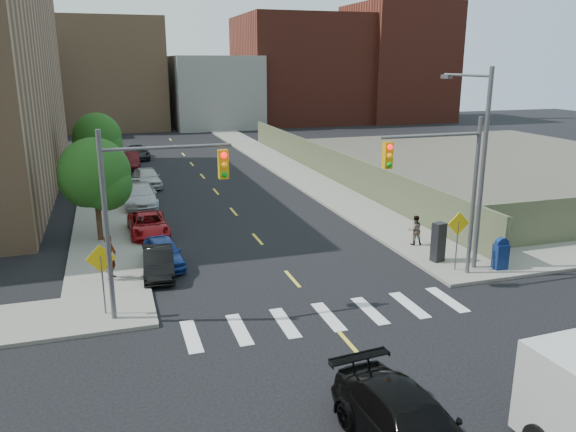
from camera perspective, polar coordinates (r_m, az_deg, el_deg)
ground at (r=18.04m, az=8.70°, el=-15.35°), size 160.00×160.00×0.00m
sidewalk_nw at (r=56.03m, az=-18.16°, el=5.28°), size 3.50×73.00×0.15m
sidewalk_ne at (r=57.98m, az=-2.61°, el=6.34°), size 3.50×73.00×0.15m
fence_north at (r=45.72m, az=4.09°, el=5.37°), size 0.12×44.00×2.50m
gravel_lot at (r=56.90m, az=20.84°, el=5.13°), size 36.00×42.00×0.06m
bg_bldg_midwest at (r=85.81m, az=-17.45°, el=13.59°), size 14.00×16.00×15.00m
bg_bldg_center at (r=85.25m, az=-7.64°, el=12.45°), size 12.00×16.00×10.00m
bg_bldg_east at (r=90.62m, az=1.09°, el=14.64°), size 18.00×18.00×16.00m
bg_bldg_fareast at (r=95.19m, az=10.98°, el=15.01°), size 14.00×16.00×18.00m
smokestack at (r=97.27m, az=13.31°, el=17.84°), size 1.80×1.80×28.00m
signal_nw at (r=20.36m, az=-13.93°, el=1.75°), size 4.59×0.30×7.00m
signal_ne at (r=24.21m, az=15.62°, el=3.76°), size 4.59×0.30×7.00m
streetlight_ne at (r=26.07m, az=18.76°, el=5.86°), size 0.25×3.70×9.00m
warn_sign_nw at (r=21.53m, az=-18.43°, el=-4.91°), size 1.06×0.06×2.83m
warn_sign_ne at (r=25.87m, az=16.88°, el=-1.39°), size 1.06×0.06×2.83m
warn_sign_midwest at (r=34.54m, az=-18.39°, el=2.60°), size 1.06×0.06×2.83m
tree_west_near at (r=30.38m, az=-19.02°, el=3.74°), size 3.66×3.64×5.52m
tree_west_far at (r=45.20m, az=-18.80°, el=7.34°), size 3.66×3.64×5.52m
parked_car_blue at (r=26.69m, az=-12.57°, el=-3.62°), size 1.84×3.90×1.29m
parked_car_black at (r=25.56m, az=-12.99°, el=-4.59°), size 1.57×3.79×1.22m
parked_car_red at (r=31.49m, az=-14.01°, el=-0.85°), size 2.13×4.46×1.23m
parked_car_silver at (r=37.88m, az=-14.76°, el=2.02°), size 2.18×5.16×1.49m
parked_car_white at (r=43.86m, az=-14.12°, el=3.84°), size 2.10×4.50×1.49m
parked_car_maroon at (r=52.02m, az=-15.72°, el=5.46°), size 1.52×4.36×1.44m
parked_car_grey at (r=57.02m, az=-15.06°, el=6.27°), size 2.28×4.75×1.30m
black_sedan at (r=14.57m, az=12.30°, el=-20.30°), size 2.60×5.36×1.50m
mailbox at (r=26.99m, az=20.80°, el=-3.59°), size 0.63×0.49×1.46m
payphone at (r=27.04m, az=15.03°, el=-2.57°), size 0.64×0.57×1.85m
pedestrian_west at (r=25.18m, az=-17.60°, el=-4.01°), size 0.70×0.83×1.94m
pedestrian_east at (r=29.23m, az=12.78°, el=-1.40°), size 0.84×0.71×1.54m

